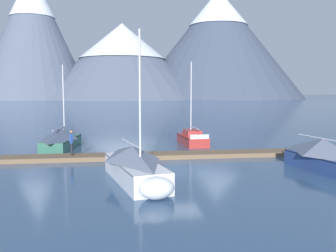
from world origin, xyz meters
TOP-DOWN VIEW (x-y plane):
  - ground_plane at (0.00, 0.00)m, footprint 700.00×700.00m
  - mountain_west_summit at (-50.48, 174.81)m, footprint 58.00×58.00m
  - mountain_central_massif at (-5.80, 182.79)m, footprint 94.65×94.65m
  - mountain_shoulder_ridge at (48.16, 185.86)m, footprint 95.87×95.87m
  - dock at (0.00, 4.00)m, footprint 22.86×2.61m
  - sailboat_nearest_berth at (-8.27, 9.01)m, footprint 2.54×7.05m
  - sailboat_second_berth at (-2.59, -2.62)m, footprint 3.51×7.32m
  - sailboat_mid_dock_port at (2.49, 10.38)m, footprint 2.16×5.90m
  - sailboat_mid_dock_starboard at (8.38, -1.55)m, footprint 2.93×6.88m
  - person_on_dock at (-6.74, 3.89)m, footprint 0.27×0.59m

SIDE VIEW (x-z plane):
  - ground_plane at x=0.00m, z-range 0.00..0.00m
  - dock at x=0.00m, z-range 0.00..0.30m
  - sailboat_mid_dock_port at x=2.49m, z-range -3.04..4.04m
  - sailboat_nearest_berth at x=-8.27m, z-range -2.57..4.14m
  - sailboat_second_berth at x=-2.59m, z-range -2.91..4.61m
  - sailboat_mid_dock_starboard at x=8.38m, z-range -2.62..4.40m
  - person_on_dock at x=-6.74m, z-range 0.42..2.11m
  - mountain_central_massif at x=-5.80m, z-range 1.09..41.75m
  - mountain_shoulder_ridge at x=48.16m, z-range 0.74..61.36m
  - mountain_west_summit at x=-50.48m, z-range 1.02..65.86m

